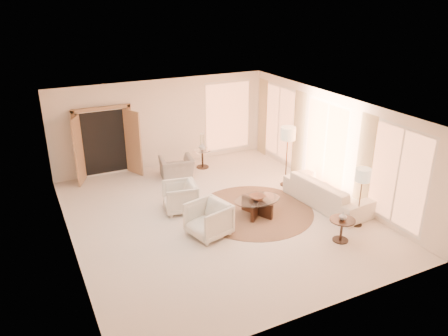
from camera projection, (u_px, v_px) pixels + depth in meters
name	position (u px, v px, depth m)	size (l,w,h in m)	color
room	(217.00, 165.00, 10.57)	(7.04, 8.04, 2.83)	silver
windows_right	(327.00, 145.00, 12.08)	(0.10, 6.40, 2.40)	#FF9D66
window_back_corner	(228.00, 117.00, 14.81)	(1.70, 0.10, 2.40)	#FF9D66
curtains_right	(306.00, 138.00, 12.83)	(0.06, 5.20, 2.60)	#C5B487
french_doors	(105.00, 143.00, 13.09)	(1.95, 0.66, 2.16)	tan
area_rug	(254.00, 211.00, 11.35)	(3.08, 3.08, 0.01)	#452D1F
sofa	(327.00, 192.00, 11.55)	(2.49, 0.98, 0.73)	white
armchair_left	(180.00, 196.00, 11.23)	(0.82, 0.77, 0.84)	white
armchair_right	(208.00, 218.00, 10.07)	(0.86, 0.81, 0.89)	white
accent_chair	(176.00, 164.00, 13.24)	(0.97, 0.63, 0.85)	gray
coffee_table	(257.00, 205.00, 11.05)	(1.42, 1.42, 0.45)	black
end_table	(342.00, 226.00, 9.87)	(0.58, 0.58, 0.54)	black
side_table	(202.00, 157.00, 14.01)	(0.52, 0.52, 0.61)	#31241C
floor_lamp_near	(288.00, 136.00, 12.30)	(0.43, 0.43, 1.77)	#31241C
floor_lamp_far	(363.00, 178.00, 10.19)	(0.36, 0.36, 1.49)	#31241C
bowl	(257.00, 197.00, 10.97)	(0.38, 0.38, 0.09)	brown
end_vase	(343.00, 216.00, 9.77)	(0.18, 0.18, 0.19)	silver
side_vase	(202.00, 146.00, 13.88)	(0.22, 0.22, 0.23)	silver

